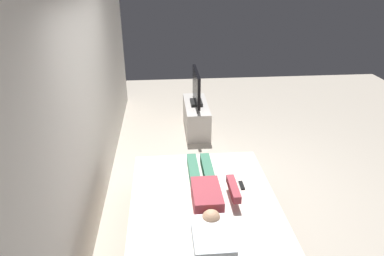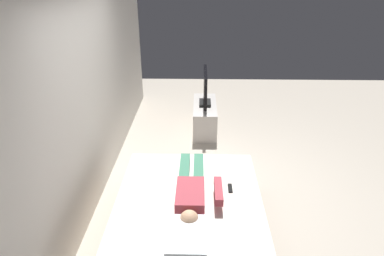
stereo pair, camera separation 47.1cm
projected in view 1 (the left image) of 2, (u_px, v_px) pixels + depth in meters
The scene contains 8 objects.
ground_plane at pixel (221, 194), 4.52m from camera, with size 10.00×10.00×0.00m, color #ADA393.
back_wall at pixel (93, 85), 4.15m from camera, with size 6.40×0.10×2.80m, color silver.
bed at pixel (203, 219), 3.67m from camera, with size 1.90×1.57×0.54m.
pillow at pixel (213, 238), 2.96m from camera, with size 0.48×0.34×0.12m, color white.
person at pixel (206, 190), 3.54m from camera, with size 1.26×0.46×0.18m.
remote at pixel (242, 185), 3.74m from camera, with size 0.15×0.04×0.02m, color black.
tv_stand at pixel (196, 117), 6.16m from camera, with size 1.10×0.40×0.50m, color #B7B2AD.
tv at pixel (196, 88), 5.93m from camera, with size 0.88×0.20×0.59m.
Camera 1 is at (-3.66, 0.71, 2.72)m, focal length 32.32 mm.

